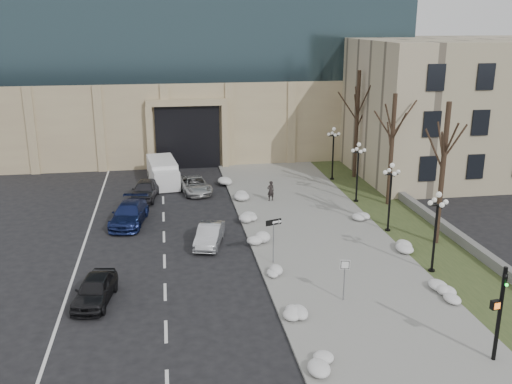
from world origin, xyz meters
TOP-DOWN VIEW (x-y plane):
  - ground at (0.00, 0.00)m, footprint 160.00×160.00m
  - sidewalk at (3.50, 14.00)m, footprint 9.00×40.00m
  - curb at (-1.00, 14.00)m, footprint 0.30×40.00m
  - grass_strip at (10.00, 14.00)m, footprint 4.00×40.00m
  - stone_wall at (12.00, 16.00)m, footprint 0.50×30.00m
  - classical_building at (22.00, 27.98)m, footprint 22.00×18.12m
  - car_a at (-9.95, 5.43)m, footprint 2.28×4.28m
  - car_b at (-3.65, 12.15)m, footprint 2.34×4.23m
  - car_c at (-8.82, 16.86)m, footprint 2.88×5.42m
  - car_d at (-3.92, 23.75)m, footprint 2.98×5.01m
  - car_e at (-7.86, 22.53)m, footprint 2.51×4.73m
  - pedestrian at (1.78, 20.19)m, footprint 0.65×0.50m
  - box_truck at (-6.44, 26.86)m, footprint 2.84×6.49m
  - one_way_sign at (-0.10, 8.56)m, footprint 1.03×0.44m
  - keep_sign at (2.34, 3.44)m, footprint 0.49×0.14m
  - traffic_signal at (6.86, -2.60)m, footprint 0.73×0.98m
  - snow_clump_a at (-0.31, -2.05)m, footprint 1.10×1.60m
  - snow_clump_b at (-0.45, 2.22)m, footprint 1.10×1.60m
  - snow_clump_c at (-0.33, 6.68)m, footprint 1.10×1.60m
  - snow_clump_d at (-0.66, 11.34)m, footprint 1.10×1.60m
  - snow_clump_e at (-0.61, 16.04)m, footprint 1.10×1.60m
  - snow_clump_f at (-0.58, 20.89)m, footprint 1.10×1.60m
  - snow_clump_g at (-0.88, 25.59)m, footprint 1.10×1.60m
  - snow_clump_h at (7.34, 2.79)m, footprint 1.10×1.60m
  - snow_clump_i at (7.90, 9.27)m, footprint 1.10×1.60m
  - snow_clump_j at (7.38, 14.95)m, footprint 1.10×1.60m
  - snow_clump_k at (7.62, 3.38)m, footprint 1.10×1.60m
  - lamppost_a at (8.30, 6.00)m, footprint 1.18×1.18m
  - lamppost_b at (8.30, 12.50)m, footprint 1.18×1.18m
  - lamppost_c at (8.30, 19.00)m, footprint 1.18×1.18m
  - lamppost_d at (8.30, 25.50)m, footprint 1.18×1.18m
  - tree_near at (10.50, 10.00)m, footprint 3.20×3.20m
  - tree_mid at (10.50, 18.00)m, footprint 3.20×3.20m
  - tree_far at (10.50, 26.00)m, footprint 3.20×3.20m

SIDE VIEW (x-z plane):
  - ground at x=0.00m, z-range 0.00..0.00m
  - grass_strip at x=10.00m, z-range 0.00..0.10m
  - sidewalk at x=3.50m, z-range 0.00..0.12m
  - curb at x=-1.00m, z-range 0.00..0.14m
  - snow_clump_a at x=-0.31m, z-range 0.12..0.48m
  - snow_clump_b at x=-0.45m, z-range 0.12..0.48m
  - snow_clump_c at x=-0.33m, z-range 0.12..0.48m
  - snow_clump_d at x=-0.66m, z-range 0.12..0.48m
  - snow_clump_e at x=-0.61m, z-range 0.12..0.48m
  - snow_clump_f at x=-0.58m, z-range 0.12..0.48m
  - snow_clump_g at x=-0.88m, z-range 0.12..0.48m
  - snow_clump_h at x=7.34m, z-range 0.12..0.48m
  - snow_clump_i at x=7.90m, z-range 0.12..0.48m
  - snow_clump_j at x=7.38m, z-range 0.12..0.48m
  - snow_clump_k at x=7.62m, z-range 0.12..0.48m
  - stone_wall at x=12.00m, z-range 0.00..0.70m
  - car_d at x=-3.92m, z-range 0.00..1.31m
  - car_b at x=-3.65m, z-range 0.00..1.32m
  - car_a at x=-9.95m, z-range 0.00..1.39m
  - car_c at x=-8.82m, z-range 0.00..1.49m
  - car_e at x=-7.86m, z-range 0.00..1.53m
  - pedestrian at x=1.78m, z-range 0.12..1.70m
  - box_truck at x=-6.44m, z-range -0.03..1.97m
  - keep_sign at x=2.34m, z-range 0.54..2.83m
  - traffic_signal at x=6.86m, z-range -0.01..4.27m
  - one_way_sign at x=-0.10m, z-range 0.90..3.68m
  - lamppost_a at x=8.30m, z-range 0.69..5.45m
  - lamppost_b at x=8.30m, z-range 0.69..5.45m
  - lamppost_c at x=8.30m, z-range 0.69..5.45m
  - lamppost_d at x=8.30m, z-range 0.69..5.45m
  - tree_mid at x=10.50m, z-range 1.25..9.75m
  - tree_near at x=10.50m, z-range 1.33..10.33m
  - classical_building at x=22.00m, z-range 0.00..12.00m
  - tree_far at x=10.50m, z-range 1.40..10.90m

